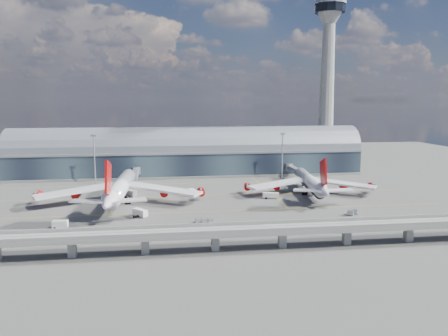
{
  "coord_description": "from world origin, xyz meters",
  "views": [
    {
      "loc": [
        -14.07,
        -175.75,
        43.16
      ],
      "look_at": [
        11.54,
        10.0,
        14.0
      ],
      "focal_mm": 35.0,
      "sensor_mm": 36.0,
      "label": 1
    }
  ],
  "objects": [
    {
      "name": "cargo_train_0",
      "position": [
        -0.52,
        -25.72,
        0.77
      ],
      "size": [
        6.76,
        2.65,
        1.48
      ],
      "rotation": [
        0.0,
        0.0,
        1.77
      ],
      "color": "gray",
      "rests_on": "ground"
    },
    {
      "name": "guideway",
      "position": [
        -0.0,
        -55.0,
        5.29
      ],
      "size": [
        220.0,
        8.5,
        7.2
      ],
      "color": "gray",
      "rests_on": "ground"
    },
    {
      "name": "service_truck_0",
      "position": [
        -23.54,
        -13.87,
        1.44
      ],
      "size": [
        5.96,
        6.6,
        2.78
      ],
      "rotation": [
        0.0,
        0.0,
        0.69
      ],
      "color": "silver",
      "rests_on": "ground"
    },
    {
      "name": "taxi_lines",
      "position": [
        0.0,
        22.11,
        0.01
      ],
      "size": [
        200.0,
        80.12,
        0.01
      ],
      "color": "gold",
      "rests_on": "ground"
    },
    {
      "name": "ground",
      "position": [
        0.0,
        0.0,
        0.0
      ],
      "size": [
        500.0,
        500.0,
        0.0
      ],
      "primitive_type": "plane",
      "color": "#474744",
      "rests_on": "ground"
    },
    {
      "name": "control_tower",
      "position": [
        85.0,
        83.0,
        51.64
      ],
      "size": [
        19.0,
        19.0,
        103.0
      ],
      "color": "gray",
      "rests_on": "ground"
    },
    {
      "name": "service_truck_5",
      "position": [
        -29.46,
        20.28,
        1.62
      ],
      "size": [
        6.11,
        6.66,
        3.17
      ],
      "rotation": [
        0.0,
        0.0,
        0.69
      ],
      "color": "silver",
      "rests_on": "ground"
    },
    {
      "name": "cargo_train_1",
      "position": [
        49.65,
        -39.23,
        1.01
      ],
      "size": [
        11.7,
        4.23,
        1.93
      ],
      "rotation": [
        0.0,
        0.0,
        1.78
      ],
      "color": "gray",
      "rests_on": "ground"
    },
    {
      "name": "service_truck_3",
      "position": [
        53.27,
        13.39,
        1.59
      ],
      "size": [
        5.86,
        6.63,
        3.11
      ],
      "rotation": [
        0.0,
        0.0,
        -0.65
      ],
      "color": "silver",
      "rests_on": "ground"
    },
    {
      "name": "floodlight_mast_right",
      "position": [
        50.0,
        55.0,
        13.63
      ],
      "size": [
        3.0,
        0.7,
        25.7
      ],
      "color": "gray",
      "rests_on": "ground"
    },
    {
      "name": "airliner_right",
      "position": [
        52.92,
        15.81,
        5.33
      ],
      "size": [
        61.89,
        64.73,
        20.54
      ],
      "rotation": [
        0.0,
        0.0,
        -0.12
      ],
      "color": "white",
      "rests_on": "ground"
    },
    {
      "name": "airliner_left",
      "position": [
        -32.95,
        8.58,
        6.59
      ],
      "size": [
        71.99,
        75.61,
        23.06
      ],
      "rotation": [
        0.0,
        0.0,
        -0.04
      ],
      "color": "white",
      "rests_on": "ground"
    },
    {
      "name": "floodlight_mast_left",
      "position": [
        -50.0,
        55.0,
        13.63
      ],
      "size": [
        3.0,
        0.7,
        25.7
      ],
      "color": "gray",
      "rests_on": "ground"
    },
    {
      "name": "cargo_train_2",
      "position": [
        56.59,
        -22.4,
        0.97
      ],
      "size": [
        5.55,
        4.37,
        1.85
      ],
      "rotation": [
        0.0,
        0.0,
        1.01
      ],
      "color": "gray",
      "rests_on": "ground"
    },
    {
      "name": "service_truck_2",
      "position": [
        32.42,
        9.28,
        1.33
      ],
      "size": [
        7.34,
        3.59,
        2.56
      ],
      "rotation": [
        0.0,
        0.0,
        1.34
      ],
      "color": "silver",
      "rests_on": "ground"
    },
    {
      "name": "service_truck_4",
      "position": [
        -1.81,
        19.18,
        1.54
      ],
      "size": [
        3.6,
        5.68,
        3.05
      ],
      "rotation": [
        0.0,
        0.0,
        0.24
      ],
      "color": "silver",
      "rests_on": "ground"
    },
    {
      "name": "service_truck_1",
      "position": [
        -49.61,
        -26.21,
        1.46
      ],
      "size": [
        5.08,
        2.67,
        2.89
      ],
      "rotation": [
        0.0,
        0.0,
        1.53
      ],
      "color": "silver",
      "rests_on": "ground"
    },
    {
      "name": "terminal",
      "position": [
        0.0,
        77.99,
        11.34
      ],
      "size": [
        200.0,
        30.0,
        28.0
      ],
      "color": "#1E2532",
      "rests_on": "ground"
    },
    {
      "name": "jet_bridge_left",
      "position": [
        -29.36,
        53.12,
        5.18
      ],
      "size": [
        4.4,
        28.0,
        7.25
      ],
      "color": "gray",
      "rests_on": "ground"
    },
    {
      "name": "jet_bridge_right",
      "position": [
        56.63,
        51.18,
        5.18
      ],
      "size": [
        4.4,
        32.0,
        7.25
      ],
      "color": "gray",
      "rests_on": "ground"
    }
  ]
}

